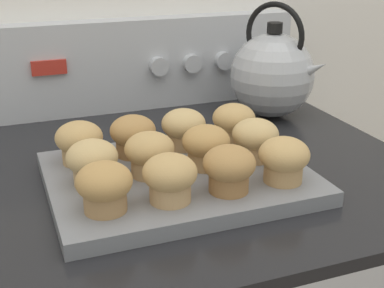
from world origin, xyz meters
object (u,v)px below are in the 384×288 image
object	(u,v)px
muffin_r0_c1	(170,177)
muffin_r0_c3	(284,159)
muffin_r0_c2	(229,168)
muffin_r1_c1	(150,153)
muffin_r1_c2	(206,146)
muffin_r1_c3	(255,138)
tea_kettle	(273,74)
muffin_r2_c2	(184,128)
muffin_r2_c0	(79,141)
muffin_r0_c0	(104,186)
muffin_r2_c3	(234,122)
muffin_r2_c1	(133,135)
muffin_pan	(178,178)
muffin_r1_c0	(92,162)

from	to	relation	value
muffin_r0_c1	muffin_r0_c3	size ratio (longest dim) A/B	1.00
muffin_r0_c1	muffin_r0_c2	distance (m)	0.08
muffin_r1_c1	muffin_r1_c2	bearing A→B (deg)	-1.01
muffin_r1_c3	tea_kettle	size ratio (longest dim) A/B	0.31
muffin_r0_c3	tea_kettle	bearing A→B (deg)	63.88
muffin_r2_c2	muffin_r2_c0	bearing A→B (deg)	-179.39
muffin_r2_c2	muffin_r0_c0	bearing A→B (deg)	-134.79
muffin_r0_c3	muffin_r1_c3	xyz separation A→B (m)	(-0.00, 0.08, 0.00)
muffin_r2_c2	muffin_r2_c3	xyz separation A→B (m)	(0.09, -0.00, 0.00)
muffin_r0_c1	muffin_r0_c2	size ratio (longest dim) A/B	1.00
muffin_r2_c1	muffin_r2_c3	distance (m)	0.17
muffin_pan	muffin_r0_c3	bearing A→B (deg)	-33.71
muffin_r2_c1	tea_kettle	distance (m)	0.36
muffin_r0_c3	muffin_r0_c1	bearing A→B (deg)	-179.84
muffin_r2_c0	muffin_r0_c1	bearing A→B (deg)	-62.57
muffin_r0_c3	muffin_r0_c2	bearing A→B (deg)	-179.20
muffin_r1_c0	muffin_r1_c3	size ratio (longest dim) A/B	1.00
tea_kettle	muffin_r0_c1	bearing A→B (deg)	-135.25
muffin_r0_c1	muffin_r2_c3	xyz separation A→B (m)	(0.17, 0.16, 0.00)
muffin_r1_c3	muffin_r2_c1	world-z (taller)	same
muffin_r1_c0	muffin_r2_c2	distance (m)	0.18
muffin_r0_c3	muffin_r1_c3	world-z (taller)	same
muffin_r2_c1	muffin_r0_c1	bearing A→B (deg)	-88.56
muffin_r0_c2	muffin_r2_c1	world-z (taller)	same
muffin_pan	tea_kettle	distance (m)	0.37
muffin_r0_c0	muffin_r2_c0	size ratio (longest dim) A/B	1.00
muffin_pan	muffin_r1_c1	world-z (taller)	muffin_r1_c1
muffin_pan	muffin_r2_c0	bearing A→B (deg)	146.90
muffin_r2_c2	muffin_r1_c0	bearing A→B (deg)	-152.68
muffin_r0_c1	muffin_r1_c2	world-z (taller)	same
muffin_r2_c3	muffin_r2_c2	bearing A→B (deg)	177.87
muffin_r1_c3	tea_kettle	xyz separation A→B (m)	(0.16, 0.23, 0.03)
muffin_r1_c0	muffin_r1_c1	size ratio (longest dim) A/B	1.00
muffin_r1_c1	muffin_r2_c0	bearing A→B (deg)	136.44
muffin_r0_c1	muffin_r1_c1	xyz separation A→B (m)	(-0.00, 0.09, 0.00)
muffin_r1_c1	muffin_r1_c0	bearing A→B (deg)	-179.14
muffin_r1_c0	tea_kettle	distance (m)	0.47
muffin_r1_c1	muffin_r1_c2	size ratio (longest dim) A/B	1.00
muffin_r2_c1	muffin_r2_c2	distance (m)	0.08
muffin_r1_c0	muffin_r1_c3	xyz separation A→B (m)	(0.25, 0.00, 0.00)
muffin_r2_c2	muffin_r2_c3	size ratio (longest dim) A/B	1.00
muffin_r2_c1	muffin_pan	bearing A→B (deg)	-61.66
muffin_pan	muffin_r1_c3	world-z (taller)	muffin_r1_c3
muffin_r1_c3	muffin_r2_c3	distance (m)	0.08
muffin_r1_c0	muffin_r1_c3	bearing A→B (deg)	0.03
muffin_r2_c2	muffin_r1_c2	bearing A→B (deg)	-87.00
muffin_r1_c2	muffin_r2_c1	xyz separation A→B (m)	(-0.09, 0.08, 0.00)
muffin_r1_c1	tea_kettle	distance (m)	0.40
muffin_pan	muffin_r1_c3	bearing A→B (deg)	0.24
muffin_r0_c3	muffin_r2_c3	distance (m)	0.16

